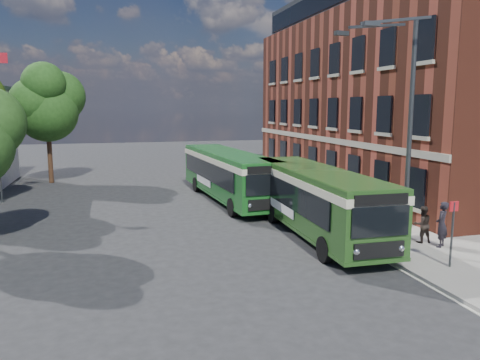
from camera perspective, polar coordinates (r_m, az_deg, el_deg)
name	(u,v)px	position (r m, az deg, el deg)	size (l,w,h in m)	color
ground	(264,249)	(19.49, 2.92, -8.38)	(120.00, 120.00, 0.00)	#272729
pavement	(332,201)	(29.25, 11.15, -2.50)	(6.00, 48.00, 0.15)	gray
kerb_line	(285,205)	(28.07, 5.55, -3.00)	(0.12, 48.00, 0.01)	beige
brick_office	(400,90)	(35.69, 18.88, 10.37)	(12.10, 26.00, 14.20)	maroon
street_lamp	(401,133)	(18.97, 19.09, 5.41)	(2.96, 2.38, 9.00)	#35383A
bus_stop_sign	(452,230)	(18.16, 24.46, -5.54)	(0.35, 0.08, 2.52)	#35383A
bus_front	(316,196)	(21.33, 9.27, -1.88)	(2.82, 11.11, 3.02)	#244C1B
bus_rear	(228,171)	(29.07, -1.52, 1.12)	(3.48, 12.73, 3.02)	#195B1F
pedestrian_a	(442,224)	(20.65, 23.38, -5.00)	(0.68, 0.45, 1.87)	black
pedestrian_b	(422,224)	(21.05, 21.34, -5.05)	(0.76, 0.59, 1.56)	black
tree_right	(47,102)	(38.28, -22.42, 8.76)	(5.33, 5.07, 9.00)	#331F12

